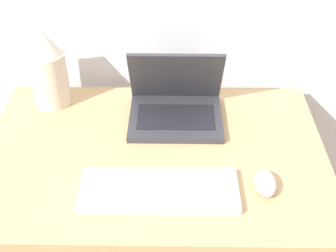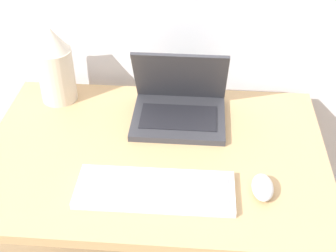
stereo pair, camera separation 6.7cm
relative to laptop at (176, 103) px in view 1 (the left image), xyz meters
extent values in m
cube|color=tan|center=(-0.06, -0.18, -0.07)|extent=(1.02, 0.70, 0.03)
cylinder|color=tan|center=(-0.52, 0.12, -0.45)|extent=(0.05, 0.05, 0.73)
cylinder|color=tan|center=(0.39, 0.12, -0.45)|extent=(0.05, 0.05, 0.73)
cube|color=#333338|center=(0.00, -0.02, -0.04)|extent=(0.30, 0.25, 0.02)
cube|color=black|center=(0.00, -0.03, -0.03)|extent=(0.24, 0.14, 0.00)
cube|color=#333338|center=(0.00, 0.04, 0.08)|extent=(0.30, 0.12, 0.22)
cube|color=black|center=(0.00, 0.05, 0.08)|extent=(0.26, 0.10, 0.19)
cube|color=silver|center=(-0.04, -0.35, -0.04)|extent=(0.43, 0.16, 0.02)
cube|color=#B2B2B2|center=(-0.04, -0.35, -0.03)|extent=(0.39, 0.13, 0.00)
ellipsoid|color=silver|center=(0.24, -0.33, -0.03)|extent=(0.06, 0.10, 0.04)
cylinder|color=beige|center=(-0.42, 0.08, 0.04)|extent=(0.12, 0.12, 0.19)
cone|color=beige|center=(-0.42, 0.08, 0.17)|extent=(0.11, 0.11, 0.08)
camera|label=1|loc=(-0.01, -1.24, 0.85)|focal=50.00mm
camera|label=2|loc=(0.06, -1.24, 0.85)|focal=50.00mm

